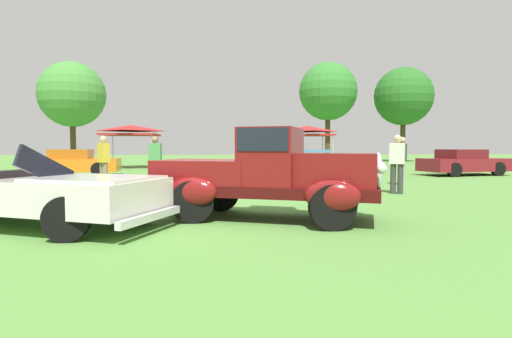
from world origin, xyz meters
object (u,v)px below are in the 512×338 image
(neighbor_convertible, at_px, (40,193))
(canopy_tent_center_field, at_px, (308,130))
(show_car_burgundy, at_px, (464,163))
(spectator_by_row, at_px, (155,160))
(spectator_between_cars, at_px, (402,159))
(show_car_orange, at_px, (74,163))
(feature_pickup_truck, at_px, (268,173))
(show_car_skyblue, at_px, (307,164))
(canopy_tent_left_field, at_px, (131,130))
(spectator_near_truck, at_px, (397,162))
(spectator_far_side, at_px, (104,161))

(neighbor_convertible, distance_m, canopy_tent_center_field, 21.51)
(show_car_burgundy, height_order, spectator_by_row, spectator_by_row)
(show_car_burgundy, bearing_deg, spectator_between_cars, -138.22)
(show_car_orange, height_order, spectator_between_cars, spectator_between_cars)
(feature_pickup_truck, height_order, show_car_orange, feature_pickup_truck)
(spectator_between_cars, bearing_deg, show_car_skyblue, 122.27)
(show_car_orange, relative_size, show_car_skyblue, 0.91)
(show_car_burgundy, distance_m, canopy_tent_left_field, 19.02)
(neighbor_convertible, relative_size, canopy_tent_left_field, 1.46)
(feature_pickup_truck, bearing_deg, canopy_tent_left_field, 108.73)
(show_car_orange, xyz_separation_m, canopy_tent_center_field, (12.46, 7.00, 1.82))
(spectator_by_row, bearing_deg, feature_pickup_truck, -64.31)
(show_car_burgundy, bearing_deg, neighbor_convertible, -142.12)
(spectator_near_truck, height_order, spectator_between_cars, same)
(spectator_far_side, bearing_deg, canopy_tent_center_field, 55.32)
(spectator_between_cars, relative_size, canopy_tent_left_field, 0.51)
(show_car_skyblue, bearing_deg, spectator_by_row, -145.99)
(show_car_orange, distance_m, spectator_far_side, 7.23)
(canopy_tent_left_field, bearing_deg, neighbor_convertible, -82.52)
(show_car_skyblue, bearing_deg, feature_pickup_truck, -105.96)
(show_car_skyblue, bearing_deg, canopy_tent_center_field, 77.92)
(spectator_between_cars, xyz_separation_m, spectator_by_row, (-8.50, -0.05, 0.00))
(spectator_by_row, bearing_deg, show_car_skyblue, 34.01)
(spectator_between_cars, bearing_deg, canopy_tent_left_field, 133.05)
(canopy_tent_center_field, bearing_deg, spectator_far_side, -124.68)
(feature_pickup_truck, bearing_deg, spectator_near_truck, 42.29)
(spectator_by_row, xyz_separation_m, canopy_tent_center_field, (7.87, 12.87, 1.51))
(neighbor_convertible, relative_size, show_car_orange, 1.20)
(show_car_orange, relative_size, spectator_near_truck, 2.39)
(feature_pickup_truck, bearing_deg, show_car_orange, 122.07)
(show_car_skyblue, relative_size, spectator_far_side, 2.63)
(canopy_tent_center_field, bearing_deg, feature_pickup_truck, -104.19)
(show_car_skyblue, distance_m, show_car_burgundy, 7.59)
(spectator_by_row, distance_m, canopy_tent_left_field, 13.40)
(neighbor_convertible, height_order, show_car_skyblue, neighbor_convertible)
(show_car_skyblue, distance_m, spectator_far_side, 8.82)
(spectator_near_truck, xyz_separation_m, spectator_between_cars, (1.31, 2.55, 0.00))
(feature_pickup_truck, distance_m, neighbor_convertible, 3.96)
(spectator_between_cars, relative_size, spectator_far_side, 1.00)
(spectator_between_cars, bearing_deg, neighbor_convertible, -144.41)
(neighbor_convertible, height_order, show_car_orange, neighbor_convertible)
(show_car_orange, bearing_deg, spectator_between_cars, -23.96)
(spectator_far_side, bearing_deg, show_car_skyblue, 32.14)
(spectator_near_truck, bearing_deg, spectator_far_side, 167.96)
(spectator_near_truck, bearing_deg, canopy_tent_center_field, 87.48)
(show_car_orange, bearing_deg, spectator_by_row, -51.94)
(feature_pickup_truck, xyz_separation_m, spectator_by_row, (-3.03, 6.29, 0.05))
(spectator_near_truck, relative_size, spectator_by_row, 1.00)
(show_car_skyblue, xyz_separation_m, spectator_between_cars, (2.52, -3.99, 0.31))
(neighbor_convertible, distance_m, show_car_orange, 13.08)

